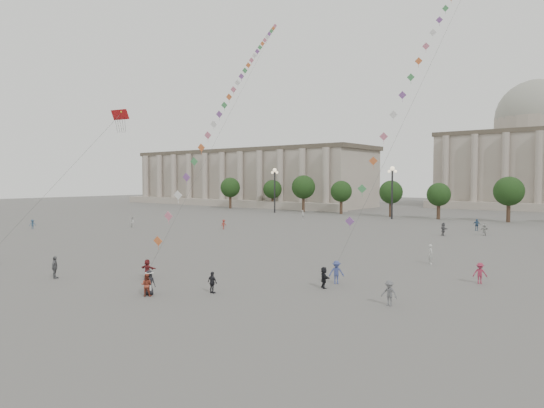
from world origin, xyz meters
The scene contains 26 objects.
ground centered at (0.00, 0.00, 0.00)m, with size 360.00×360.00×0.00m, color #4F4D4A.
hall_west centered at (-75.00, 93.89, 8.43)m, with size 84.00×26.22×17.20m.
hall_central centered at (0.00, 129.22, 14.23)m, with size 48.30×34.30×35.50m.
tree_row centered at (0.00, 78.00, 5.39)m, with size 137.12×5.12×8.00m.
lamp_post_far_west centered at (-45.00, 70.00, 7.35)m, with size 2.00×0.90×10.65m.
lamp_post_mid_west centered at (-15.00, 70.00, 7.35)m, with size 2.00×0.90×10.65m.
person_crowd_0 centered at (4.76, 57.69, 0.93)m, with size 1.10×0.46×1.87m, color #335174.
person_crowd_1 centered at (-42.35, 27.71, 0.86)m, with size 0.84×0.65×1.72m, color silver.
person_crowd_2 centered at (-27.93, 34.75, 0.79)m, with size 1.01×0.58×1.57m, color #993329.
person_crowd_3 centered at (7.29, 8.92, 0.80)m, with size 1.48×0.47×1.60m, color black.
person_crowd_4 centered at (7.42, 51.78, 0.83)m, with size 1.53×0.49×1.65m, color #ACADA9.
person_crowd_5 centered at (-52.35, 15.72, 0.77)m, with size 1.00×0.57×1.55m, color navy.
person_crowd_6 centered at (13.26, 7.24, 0.82)m, with size 1.06×0.61×1.65m, color #5A5B5F.
person_crowd_8 centered at (15.99, 17.69, 0.82)m, with size 1.07×0.61×1.65m, color #932841.
person_crowd_10 centered at (-28.85, 58.53, 0.90)m, with size 0.66×0.43×1.80m, color #ADADA9.
person_crowd_12 centered at (2.92, 47.83, 0.95)m, with size 1.76×0.56×1.89m, color #5F5E63.
person_crowd_13 centered at (9.81, 24.00, 0.94)m, with size 0.68×0.45×1.88m, color #B7B7B3.
tourist_2 centered at (-5.78, 2.87, 0.80)m, with size 1.49×0.47×1.60m, color maroon.
tourist_3 centered at (-11.77, -1.75, 0.92)m, with size 1.08×0.45×1.83m, color slate.
tourist_4 centered at (1.93, 2.63, 0.78)m, with size 0.91×0.38×1.55m, color black.
kite_flyer_0 centered at (-1.06, -0.81, 0.79)m, with size 0.77×0.60×1.58m, color brown.
kite_flyer_1 centered at (7.25, 10.80, 0.90)m, with size 1.16×0.67×1.80m, color #394581.
hat_person centered at (-1.20, -0.46, 0.90)m, with size 1.01×0.90×1.74m.
dragon_kite centered at (-18.63, 9.22, 14.17)m, with size 3.16×6.03×17.86m.
kite_train_west centered at (-15.30, 24.99, 20.56)m, with size 27.28×48.30×66.56m.
kite_train_mid centered at (6.38, 39.74, 29.99)m, with size 2.37×54.03×75.97m.
Camera 1 is at (26.35, -21.48, 8.15)m, focal length 32.00 mm.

